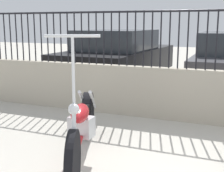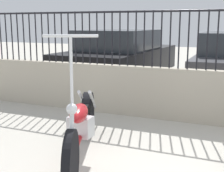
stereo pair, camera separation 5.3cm
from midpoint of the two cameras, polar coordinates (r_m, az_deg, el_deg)
The scene contains 2 objects.
motorcycle_red at distance 3.87m, azimuth -5.07°, elevation -6.90°, with size 0.98×2.16×1.51m.
car_black at distance 8.52m, azimuth 1.79°, elevation 5.37°, with size 2.03×4.57×1.44m.
Camera 2 is at (0.16, -2.39, 1.60)m, focal length 50.00 mm.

